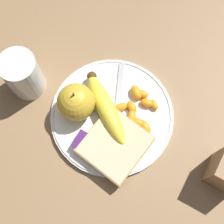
{
  "coord_description": "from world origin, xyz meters",
  "views": [
    {
      "loc": [
        -0.17,
        -0.1,
        0.64
      ],
      "look_at": [
        0.0,
        0.0,
        0.03
      ],
      "focal_mm": 50.0,
      "sensor_mm": 36.0,
      "label": 1
    }
  ],
  "objects_px": {
    "banana": "(106,106)",
    "fork": "(117,112)",
    "juice_glass": "(24,76)",
    "plate": "(112,116)",
    "jam_packet": "(83,142)",
    "bread_slice": "(115,145)",
    "apple": "(76,102)"
  },
  "relations": [
    {
      "from": "juice_glass",
      "to": "fork",
      "type": "height_order",
      "value": "juice_glass"
    },
    {
      "from": "bread_slice",
      "to": "banana",
      "type": "bearing_deg",
      "value": 41.56
    },
    {
      "from": "bread_slice",
      "to": "jam_packet",
      "type": "bearing_deg",
      "value": 114.0
    },
    {
      "from": "fork",
      "to": "banana",
      "type": "bearing_deg",
      "value": -102.78
    },
    {
      "from": "apple",
      "to": "jam_packet",
      "type": "relative_size",
      "value": 2.21
    },
    {
      "from": "bread_slice",
      "to": "fork",
      "type": "bearing_deg",
      "value": 24.79
    },
    {
      "from": "juice_glass",
      "to": "bread_slice",
      "type": "relative_size",
      "value": 0.77
    },
    {
      "from": "apple",
      "to": "fork",
      "type": "relative_size",
      "value": 0.47
    },
    {
      "from": "plate",
      "to": "apple",
      "type": "height_order",
      "value": "apple"
    },
    {
      "from": "fork",
      "to": "jam_packet",
      "type": "distance_m",
      "value": 0.1
    },
    {
      "from": "juice_glass",
      "to": "apple",
      "type": "xyz_separation_m",
      "value": [
        0.0,
        -0.13,
        0.0
      ]
    },
    {
      "from": "apple",
      "to": "jam_packet",
      "type": "distance_m",
      "value": 0.08
    },
    {
      "from": "banana",
      "to": "fork",
      "type": "height_order",
      "value": "banana"
    },
    {
      "from": "juice_glass",
      "to": "apple",
      "type": "distance_m",
      "value": 0.13
    },
    {
      "from": "bread_slice",
      "to": "jam_packet",
      "type": "height_order",
      "value": "same"
    },
    {
      "from": "plate",
      "to": "banana",
      "type": "xyz_separation_m",
      "value": [
        0.01,
        0.02,
        0.02
      ]
    },
    {
      "from": "plate",
      "to": "banana",
      "type": "relative_size",
      "value": 1.65
    },
    {
      "from": "juice_glass",
      "to": "apple",
      "type": "bearing_deg",
      "value": -88.79
    },
    {
      "from": "fork",
      "to": "jam_packet",
      "type": "xyz_separation_m",
      "value": [
        -0.09,
        0.03,
        0.01
      ]
    },
    {
      "from": "banana",
      "to": "bread_slice",
      "type": "distance_m",
      "value": 0.08
    },
    {
      "from": "apple",
      "to": "banana",
      "type": "distance_m",
      "value": 0.06
    },
    {
      "from": "plate",
      "to": "banana",
      "type": "bearing_deg",
      "value": 72.66
    },
    {
      "from": "plate",
      "to": "jam_packet",
      "type": "bearing_deg",
      "value": 165.3
    },
    {
      "from": "fork",
      "to": "jam_packet",
      "type": "relative_size",
      "value": 4.71
    },
    {
      "from": "juice_glass",
      "to": "apple",
      "type": "relative_size",
      "value": 1.22
    },
    {
      "from": "bread_slice",
      "to": "jam_packet",
      "type": "xyz_separation_m",
      "value": [
        -0.03,
        0.06,
        -0.0
      ]
    },
    {
      "from": "juice_glass",
      "to": "fork",
      "type": "bearing_deg",
      "value": -80.29
    },
    {
      "from": "juice_glass",
      "to": "banana",
      "type": "xyz_separation_m",
      "value": [
        0.03,
        -0.18,
        -0.02
      ]
    },
    {
      "from": "banana",
      "to": "jam_packet",
      "type": "xyz_separation_m",
      "value": [
        -0.09,
        0.01,
        -0.01
      ]
    },
    {
      "from": "plate",
      "to": "jam_packet",
      "type": "height_order",
      "value": "jam_packet"
    },
    {
      "from": "plate",
      "to": "fork",
      "type": "distance_m",
      "value": 0.01
    },
    {
      "from": "juice_glass",
      "to": "jam_packet",
      "type": "distance_m",
      "value": 0.19
    }
  ]
}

